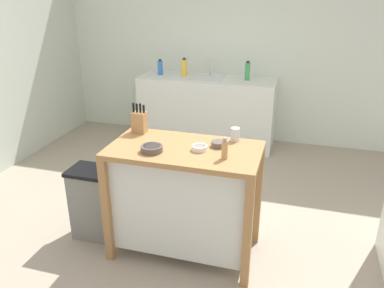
{
  "coord_description": "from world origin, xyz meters",
  "views": [
    {
      "loc": [
        0.87,
        -2.65,
        2.03
      ],
      "look_at": [
        0.08,
        0.06,
        0.86
      ],
      "focal_mm": 36.17,
      "sensor_mm": 36.0,
      "label": 1
    }
  ],
  "objects_px": {
    "bottle_spray_cleaner": "(184,68)",
    "bottle_hand_soap": "(160,68)",
    "kitchen_island": "(185,195)",
    "knife_block": "(139,122)",
    "pepper_grinder": "(225,149)",
    "bowl_stoneware_deep": "(219,144)",
    "bowl_ceramic_wide": "(200,148)",
    "sink_faucet": "(210,67)",
    "drinking_cup": "(235,134)",
    "bowl_ceramic_small": "(152,148)",
    "bottle_dish_soap": "(248,71)",
    "trash_bin": "(94,202)"
  },
  "relations": [
    {
      "from": "bottle_spray_cleaner",
      "to": "bottle_hand_soap",
      "type": "distance_m",
      "value": 0.34
    },
    {
      "from": "kitchen_island",
      "to": "bottle_hand_soap",
      "type": "distance_m",
      "value": 2.63
    },
    {
      "from": "knife_block",
      "to": "pepper_grinder",
      "type": "relative_size",
      "value": 1.52
    },
    {
      "from": "kitchen_island",
      "to": "pepper_grinder",
      "type": "height_order",
      "value": "pepper_grinder"
    },
    {
      "from": "bowl_stoneware_deep",
      "to": "bowl_ceramic_wide",
      "type": "bearing_deg",
      "value": -137.09
    },
    {
      "from": "knife_block",
      "to": "bottle_hand_soap",
      "type": "xyz_separation_m",
      "value": [
        -0.63,
        2.15,
        -0.01
      ]
    },
    {
      "from": "bowl_stoneware_deep",
      "to": "bowl_ceramic_wide",
      "type": "height_order",
      "value": "bowl_stoneware_deep"
    },
    {
      "from": "knife_block",
      "to": "sink_faucet",
      "type": "bearing_deg",
      "value": 89.27
    },
    {
      "from": "bowl_stoneware_deep",
      "to": "drinking_cup",
      "type": "bearing_deg",
      "value": 57.43
    },
    {
      "from": "knife_block",
      "to": "bowl_ceramic_wide",
      "type": "relative_size",
      "value": 2.19
    },
    {
      "from": "sink_faucet",
      "to": "bowl_ceramic_small",
      "type": "bearing_deg",
      "value": -85.39
    },
    {
      "from": "pepper_grinder",
      "to": "bottle_spray_cleaner",
      "type": "height_order",
      "value": "bottle_spray_cleaner"
    },
    {
      "from": "bottle_dish_soap",
      "to": "drinking_cup",
      "type": "bearing_deg",
      "value": -83.77
    },
    {
      "from": "kitchen_island",
      "to": "bowl_ceramic_wide",
      "type": "height_order",
      "value": "bowl_ceramic_wide"
    },
    {
      "from": "knife_block",
      "to": "bottle_dish_soap",
      "type": "distance_m",
      "value": 2.23
    },
    {
      "from": "bowl_stoneware_deep",
      "to": "bottle_hand_soap",
      "type": "height_order",
      "value": "bottle_hand_soap"
    },
    {
      "from": "drinking_cup",
      "to": "bottle_dish_soap",
      "type": "xyz_separation_m",
      "value": [
        -0.23,
        2.13,
        0.05
      ]
    },
    {
      "from": "kitchen_island",
      "to": "sink_faucet",
      "type": "xyz_separation_m",
      "value": [
        -0.42,
        2.49,
        0.5
      ]
    },
    {
      "from": "bowl_ceramic_small",
      "to": "pepper_grinder",
      "type": "relative_size",
      "value": 0.99
    },
    {
      "from": "bowl_stoneware_deep",
      "to": "drinking_cup",
      "type": "height_order",
      "value": "drinking_cup"
    },
    {
      "from": "knife_block",
      "to": "trash_bin",
      "type": "height_order",
      "value": "knife_block"
    },
    {
      "from": "kitchen_island",
      "to": "drinking_cup",
      "type": "bearing_deg",
      "value": 36.08
    },
    {
      "from": "bowl_ceramic_small",
      "to": "drinking_cup",
      "type": "bearing_deg",
      "value": 34.94
    },
    {
      "from": "knife_block",
      "to": "bottle_spray_cleaner",
      "type": "xyz_separation_m",
      "value": [
        -0.29,
        2.15,
        0.01
      ]
    },
    {
      "from": "bowl_ceramic_small",
      "to": "sink_faucet",
      "type": "bearing_deg",
      "value": 94.61
    },
    {
      "from": "trash_bin",
      "to": "sink_faucet",
      "type": "bearing_deg",
      "value": 81.18
    },
    {
      "from": "kitchen_island",
      "to": "bottle_spray_cleaner",
      "type": "height_order",
      "value": "bottle_spray_cleaner"
    },
    {
      "from": "bowl_ceramic_wide",
      "to": "knife_block",
      "type": "bearing_deg",
      "value": 158.65
    },
    {
      "from": "knife_block",
      "to": "pepper_grinder",
      "type": "distance_m",
      "value": 0.83
    },
    {
      "from": "sink_faucet",
      "to": "bottle_spray_cleaner",
      "type": "distance_m",
      "value": 0.35
    },
    {
      "from": "kitchen_island",
      "to": "bowl_ceramic_small",
      "type": "relative_size",
      "value": 7.07
    },
    {
      "from": "bowl_ceramic_small",
      "to": "drinking_cup",
      "type": "relative_size",
      "value": 1.55
    },
    {
      "from": "bottle_dish_soap",
      "to": "bottle_spray_cleaner",
      "type": "bearing_deg",
      "value": -179.1
    },
    {
      "from": "kitchen_island",
      "to": "bottle_dish_soap",
      "type": "height_order",
      "value": "bottle_dish_soap"
    },
    {
      "from": "bowl_stoneware_deep",
      "to": "trash_bin",
      "type": "relative_size",
      "value": 0.18
    },
    {
      "from": "bottle_dish_soap",
      "to": "bottle_hand_soap",
      "type": "height_order",
      "value": "bottle_dish_soap"
    },
    {
      "from": "knife_block",
      "to": "drinking_cup",
      "type": "bearing_deg",
      "value": 2.7
    },
    {
      "from": "bowl_stoneware_deep",
      "to": "pepper_grinder",
      "type": "relative_size",
      "value": 0.7
    },
    {
      "from": "bowl_ceramic_wide",
      "to": "bottle_hand_soap",
      "type": "bearing_deg",
      "value": 116.75
    },
    {
      "from": "knife_block",
      "to": "bottle_hand_soap",
      "type": "distance_m",
      "value": 2.24
    },
    {
      "from": "sink_faucet",
      "to": "drinking_cup",
      "type": "bearing_deg",
      "value": -71.55
    },
    {
      "from": "bowl_ceramic_small",
      "to": "bowl_ceramic_wide",
      "type": "bearing_deg",
      "value": 19.88
    },
    {
      "from": "kitchen_island",
      "to": "bottle_spray_cleaner",
      "type": "relative_size",
      "value": 4.65
    },
    {
      "from": "bowl_stoneware_deep",
      "to": "bottle_hand_soap",
      "type": "distance_m",
      "value": 2.61
    },
    {
      "from": "kitchen_island",
      "to": "bowl_ceramic_wide",
      "type": "distance_m",
      "value": 0.44
    },
    {
      "from": "pepper_grinder",
      "to": "bottle_hand_soap",
      "type": "xyz_separation_m",
      "value": [
        -1.4,
        2.46,
        0.01
      ]
    },
    {
      "from": "sink_faucet",
      "to": "bottle_dish_soap",
      "type": "distance_m",
      "value": 0.53
    },
    {
      "from": "pepper_grinder",
      "to": "bottle_dish_soap",
      "type": "distance_m",
      "value": 2.49
    },
    {
      "from": "kitchen_island",
      "to": "bowl_ceramic_small",
      "type": "height_order",
      "value": "bowl_ceramic_small"
    },
    {
      "from": "bowl_ceramic_wide",
      "to": "bowl_stoneware_deep",
      "type": "bearing_deg",
      "value": 42.91
    }
  ]
}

